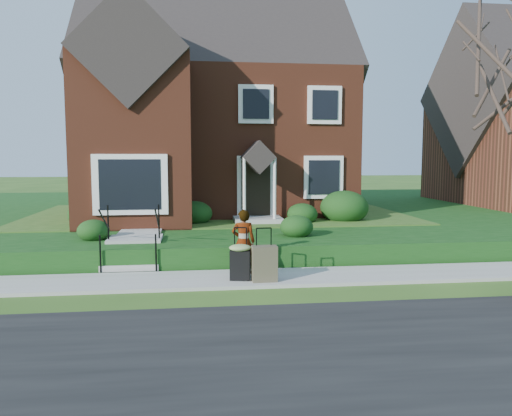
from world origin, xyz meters
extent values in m
plane|color=#2D5119|center=(0.00, 0.00, 0.00)|extent=(120.00, 120.00, 0.00)
cube|color=black|center=(0.00, -5.00, 0.01)|extent=(60.00, 6.00, 0.01)
cube|color=#9E9B93|center=(0.00, 0.00, 0.04)|extent=(60.00, 1.60, 0.08)
cube|color=#113D10|center=(4.00, 10.90, 0.30)|extent=(44.00, 20.00, 0.60)
cube|color=#9E9B93|center=(-2.50, 5.00, 0.63)|extent=(1.20, 6.00, 0.06)
cube|color=brown|center=(0.00, 10.00, 3.30)|extent=(10.00, 8.00, 5.40)
cube|color=brown|center=(-2.80, 5.20, 3.30)|extent=(3.60, 2.40, 5.40)
cube|color=white|center=(-2.80, 4.05, 2.00)|extent=(2.20, 0.30, 1.80)
cube|color=black|center=(1.20, 5.94, 1.65)|extent=(1.00, 0.12, 2.10)
cube|color=black|center=(3.60, 5.95, 2.10)|extent=(1.40, 0.10, 1.50)
cube|color=brown|center=(3.00, 10.00, 8.20)|extent=(0.90, 0.90, 3.00)
cube|color=#9E9B93|center=(-2.50, 1.00, 0.15)|extent=(1.40, 0.30, 0.15)
cube|color=#9E9B93|center=(-2.50, 1.30, 0.30)|extent=(1.40, 0.30, 0.15)
cube|color=#9E9B93|center=(-2.50, 1.60, 0.45)|extent=(1.40, 0.30, 0.15)
cube|color=#9E9B93|center=(-2.50, 1.90, 0.60)|extent=(1.40, 0.30, 0.15)
cube|color=#9E9B93|center=(-2.50, 2.45, 0.60)|extent=(1.40, 0.80, 0.15)
cylinder|color=black|center=(-3.15, 0.85, 0.53)|extent=(0.04, 0.04, 0.90)
cylinder|color=black|center=(-3.15, 2.05, 1.13)|extent=(0.04, 0.04, 0.90)
cylinder|color=black|center=(-1.85, 0.85, 0.53)|extent=(0.04, 0.04, 0.90)
cylinder|color=black|center=(-1.85, 2.05, 1.13)|extent=(0.04, 0.04, 0.90)
ellipsoid|color=#153610|center=(-4.08, 4.91, 1.14)|extent=(1.54, 1.54, 1.08)
ellipsoid|color=#153610|center=(-0.91, 5.55, 1.01)|extent=(1.19, 1.19, 0.83)
ellipsoid|color=#153610|center=(2.70, 5.26, 0.96)|extent=(1.04, 1.04, 0.73)
ellipsoid|color=#153610|center=(4.27, 5.61, 1.19)|extent=(1.68, 1.68, 1.17)
ellipsoid|color=#153610|center=(-3.63, 2.58, 0.90)|extent=(0.86, 0.86, 0.60)
ellipsoid|color=#153610|center=(1.94, 2.51, 0.93)|extent=(0.93, 0.93, 0.65)
imported|color=#999999|center=(0.22, 0.38, 0.84)|extent=(0.59, 0.42, 1.52)
cube|color=black|center=(0.08, -0.27, 0.42)|extent=(0.49, 0.33, 0.67)
cylinder|color=black|center=(0.08, -0.27, 1.25)|extent=(0.27, 0.08, 0.03)
cylinder|color=black|center=(-0.05, -0.27, 1.00)|extent=(0.02, 0.02, 0.50)
cylinder|color=black|center=(0.22, -0.27, 1.00)|extent=(0.02, 0.02, 0.50)
cylinder|color=black|center=(-0.07, -0.27, 0.11)|extent=(0.05, 0.07, 0.06)
cylinder|color=black|center=(0.24, -0.27, 0.11)|extent=(0.05, 0.07, 0.06)
ellipsoid|color=#86A15C|center=(0.08, -0.27, 0.83)|extent=(0.56, 0.50, 0.16)
cube|color=#4F4934|center=(0.61, -0.44, 0.48)|extent=(0.56, 0.33, 0.79)
cylinder|color=black|center=(0.61, -0.44, 1.26)|extent=(0.33, 0.04, 0.03)
cylinder|color=black|center=(0.44, -0.44, 1.06)|extent=(0.02, 0.02, 0.38)
cylinder|color=black|center=(0.77, -0.44, 1.06)|extent=(0.02, 0.02, 0.38)
cylinder|color=black|center=(0.41, -0.44, 0.11)|extent=(0.04, 0.06, 0.06)
cylinder|color=black|center=(0.80, -0.44, 0.11)|extent=(0.04, 0.06, 0.06)
camera|label=1|loc=(-0.90, -11.16, 2.85)|focal=35.00mm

